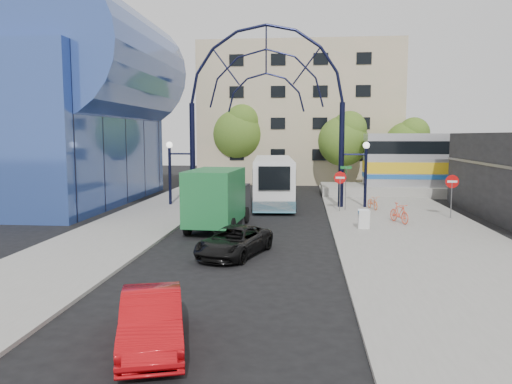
# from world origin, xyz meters

# --- Properties ---
(ground) EXTENTS (120.00, 120.00, 0.00)m
(ground) POSITION_xyz_m (0.00, 0.00, 0.00)
(ground) COLOR black
(ground) RESTS_ON ground
(sidewalk_east) EXTENTS (8.00, 56.00, 0.12)m
(sidewalk_east) POSITION_xyz_m (8.00, 4.00, 0.06)
(sidewalk_east) COLOR gray
(sidewalk_east) RESTS_ON ground
(plaza_west) EXTENTS (5.00, 50.00, 0.12)m
(plaza_west) POSITION_xyz_m (-6.50, 6.00, 0.06)
(plaza_west) COLOR gray
(plaza_west) RESTS_ON ground
(gateway_arch) EXTENTS (13.64, 0.44, 12.10)m
(gateway_arch) POSITION_xyz_m (0.00, 14.00, 8.56)
(gateway_arch) COLOR black
(gateway_arch) RESTS_ON ground
(stop_sign) EXTENTS (0.80, 0.07, 2.50)m
(stop_sign) POSITION_xyz_m (4.80, 12.00, 1.99)
(stop_sign) COLOR slate
(stop_sign) RESTS_ON sidewalk_east
(do_not_enter_sign) EXTENTS (0.76, 0.07, 2.48)m
(do_not_enter_sign) POSITION_xyz_m (11.00, 10.00, 1.98)
(do_not_enter_sign) COLOR slate
(do_not_enter_sign) RESTS_ON sidewalk_east
(street_name_sign) EXTENTS (0.70, 0.70, 2.80)m
(street_name_sign) POSITION_xyz_m (5.20, 12.60, 2.13)
(street_name_sign) COLOR slate
(street_name_sign) RESTS_ON sidewalk_east
(sandwich_board) EXTENTS (0.55, 0.61, 0.99)m
(sandwich_board) POSITION_xyz_m (5.60, 5.98, 0.74)
(sandwich_board) COLOR white
(sandwich_board) RESTS_ON sidewalk_east
(transit_hall) EXTENTS (16.50, 18.00, 14.50)m
(transit_hall) POSITION_xyz_m (-15.30, 15.00, 6.70)
(transit_hall) COLOR #344F9F
(transit_hall) RESTS_ON ground
(apartment_block) EXTENTS (20.00, 12.10, 14.00)m
(apartment_block) POSITION_xyz_m (2.00, 34.97, 7.00)
(apartment_block) COLOR #CCB18E
(apartment_block) RESTS_ON ground
(tree_north_a) EXTENTS (4.48, 4.48, 7.00)m
(tree_north_a) POSITION_xyz_m (6.12, 25.93, 4.61)
(tree_north_a) COLOR #382314
(tree_north_a) RESTS_ON ground
(tree_north_b) EXTENTS (5.12, 5.12, 8.00)m
(tree_north_b) POSITION_xyz_m (-3.88, 29.93, 5.27)
(tree_north_b) COLOR #382314
(tree_north_b) RESTS_ON ground
(tree_north_c) EXTENTS (4.16, 4.16, 6.50)m
(tree_north_c) POSITION_xyz_m (12.12, 27.93, 4.28)
(tree_north_c) COLOR #382314
(tree_north_c) RESTS_ON ground
(city_bus) EXTENTS (3.45, 11.89, 3.22)m
(city_bus) POSITION_xyz_m (0.37, 16.04, 1.69)
(city_bus) COLOR white
(city_bus) RESTS_ON ground
(green_truck) EXTENTS (2.73, 6.36, 3.15)m
(green_truck) POSITION_xyz_m (-1.83, 6.03, 1.57)
(green_truck) COLOR black
(green_truck) RESTS_ON ground
(black_suv) EXTENTS (3.12, 4.62, 1.18)m
(black_suv) POSITION_xyz_m (-0.21, 0.24, 0.59)
(black_suv) COLOR black
(black_suv) RESTS_ON ground
(red_sedan) EXTENTS (2.39, 4.11, 1.28)m
(red_sedan) POSITION_xyz_m (-0.87, -8.62, 0.64)
(red_sedan) COLOR #B80B10
(red_sedan) RESTS_ON ground
(bike_near_a) EXTENTS (0.94, 1.72, 0.86)m
(bike_near_a) POSITION_xyz_m (6.98, 13.08, 0.55)
(bike_near_a) COLOR orange
(bike_near_a) RESTS_ON sidewalk_east
(bike_near_b) EXTENTS (1.13, 1.85, 1.08)m
(bike_near_b) POSITION_xyz_m (7.72, 8.00, 0.66)
(bike_near_b) COLOR #F75031
(bike_near_b) RESTS_ON sidewalk_east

